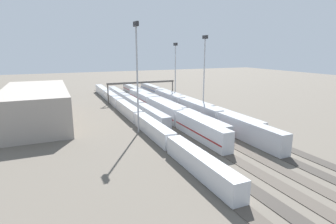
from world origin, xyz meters
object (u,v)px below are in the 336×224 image
at_px(train_on_track_3, 163,110).
at_px(light_mast_0, 204,64).
at_px(train_on_track_0, 180,100).
at_px(train_on_track_1, 199,111).
at_px(train_on_track_5, 128,110).
at_px(train_on_track_2, 157,101).
at_px(light_mast_2, 175,64).
at_px(train_on_track_4, 131,102).
at_px(maintenance_shed, 36,106).
at_px(light_mast_1, 137,65).
at_px(signal_gantry, 142,84).

distance_m(train_on_track_3, light_mast_0, 23.22).
distance_m(train_on_track_0, light_mast_0, 20.90).
relative_size(train_on_track_1, train_on_track_5, 0.60).
xyz_separation_m(train_on_track_2, light_mast_2, (8.95, -12.43, 14.13)).
distance_m(train_on_track_3, train_on_track_5, 12.42).
distance_m(train_on_track_4, train_on_track_2, 10.22).
bearing_deg(train_on_track_5, train_on_track_3, -126.30).
height_order(train_on_track_3, maintenance_shed, maintenance_shed).
xyz_separation_m(train_on_track_3, light_mast_0, (4.04, -17.59, 14.61)).
height_order(train_on_track_0, light_mast_2, light_mast_2).
relative_size(train_on_track_4, light_mast_1, 2.47).
relative_size(train_on_track_1, light_mast_1, 2.47).
bearing_deg(train_on_track_4, maintenance_shed, 108.18).
bearing_deg(train_on_track_2, train_on_track_0, -95.45).
distance_m(train_on_track_1, light_mast_1, 28.09).
bearing_deg(signal_gantry, maintenance_shed, 116.21).
bearing_deg(light_mast_2, light_mast_1, 143.42).
bearing_deg(light_mast_2, train_on_track_3, 148.14).
bearing_deg(train_on_track_0, train_on_track_4, 81.25).
bearing_deg(train_on_track_5, signal_gantry, -28.55).
bearing_deg(train_on_track_1, train_on_track_2, 11.24).
distance_m(train_on_track_4, light_mast_2, 27.36).
bearing_deg(train_on_track_5, train_on_track_1, -123.82).
bearing_deg(train_on_track_0, train_on_track_5, 113.37).
bearing_deg(light_mast_1, train_on_track_0, -42.11).
height_order(train_on_track_2, train_on_track_0, same).
xyz_separation_m(train_on_track_1, train_on_track_5, (13.40, 20.00, -0.60)).
height_order(train_on_track_3, light_mast_1, light_mast_1).
relative_size(light_mast_1, signal_gantry, 0.96).
relative_size(light_mast_1, light_mast_2, 1.16).
relative_size(train_on_track_2, light_mast_0, 3.54).
relative_size(train_on_track_5, maintenance_shed, 2.79).
bearing_deg(maintenance_shed, train_on_track_5, -96.19).
bearing_deg(maintenance_shed, train_on_track_4, -71.82).
xyz_separation_m(train_on_track_0, light_mast_1, (-30.41, 27.49, 16.25)).
bearing_deg(signal_gantry, light_mast_1, 160.61).
height_order(train_on_track_4, train_on_track_5, same).
relative_size(train_on_track_4, light_mast_0, 2.65).
bearing_deg(train_on_track_0, maintenance_shed, 98.33).
height_order(train_on_track_4, train_on_track_3, train_on_track_3).
relative_size(train_on_track_2, train_on_track_0, 1.00).
height_order(train_on_track_2, light_mast_0, light_mast_0).
xyz_separation_m(train_on_track_1, train_on_track_0, (24.20, -5.00, -0.61)).
relative_size(light_mast_1, maintenance_shed, 0.67).
bearing_deg(light_mast_1, light_mast_0, -61.54).
height_order(signal_gantry, maintenance_shed, maintenance_shed).
distance_m(train_on_track_1, train_on_track_0, 24.72).
distance_m(train_on_track_4, train_on_track_5, 14.75).
bearing_deg(light_mast_1, train_on_track_3, -45.51).
height_order(train_on_track_3, train_on_track_5, train_on_track_3).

